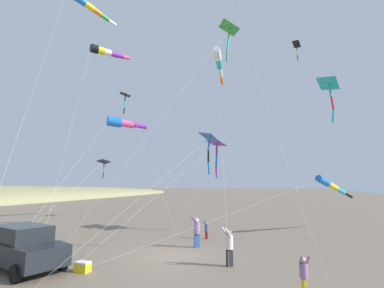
{
  "coord_description": "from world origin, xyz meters",
  "views": [
    {
      "loc": [
        5.96,
        -14.21,
        3.63
      ],
      "look_at": [
        -1.18,
        7.48,
        7.01
      ],
      "focal_mm": 26.05,
      "sensor_mm": 36.0,
      "label": 1
    }
  ],
  "objects_px": {
    "kite_windsock_yellow_midlevel": "(105,52)",
    "kite_windsock_small_distant": "(219,62)",
    "person_bystander_far": "(206,229)",
    "kite_delta_purple_drifting": "(210,137)",
    "kite_windsock_rainbow_low_near": "(121,123)",
    "parked_car": "(24,247)",
    "person_child_grey_jacket": "(197,230)",
    "kite_delta_green_low_center": "(297,45)",
    "cooler_box": "(83,267)",
    "kite_windsock_teal_far_right": "(331,185)",
    "kite_delta_long_streamer_left": "(217,143)",
    "kite_windsock_orange_high_right": "(86,4)",
    "person_adult_flyer": "(229,244)",
    "kite_delta_checkered_midright": "(230,28)",
    "kite_delta_striped_overhead": "(126,95)",
    "person_child_green_jacket": "(304,273)",
    "kite_delta_blue_topmost": "(104,162)",
    "kite_delta_red_high_left": "(330,84)"
  },
  "relations": [
    {
      "from": "kite_windsock_yellow_midlevel",
      "to": "kite_windsock_small_distant",
      "type": "relative_size",
      "value": 0.87
    },
    {
      "from": "person_bystander_far",
      "to": "kite_delta_purple_drifting",
      "type": "bearing_deg",
      "value": -70.99
    },
    {
      "from": "person_bystander_far",
      "to": "kite_windsock_rainbow_low_near",
      "type": "height_order",
      "value": "kite_windsock_rainbow_low_near"
    },
    {
      "from": "parked_car",
      "to": "person_child_grey_jacket",
      "type": "bearing_deg",
      "value": 47.59
    },
    {
      "from": "kite_delta_green_low_center",
      "to": "cooler_box",
      "type": "bearing_deg",
      "value": -117.54
    },
    {
      "from": "person_bystander_far",
      "to": "kite_windsock_teal_far_right",
      "type": "height_order",
      "value": "kite_windsock_teal_far_right"
    },
    {
      "from": "kite_delta_long_streamer_left",
      "to": "kite_windsock_orange_high_right",
      "type": "relative_size",
      "value": 0.57
    },
    {
      "from": "person_child_grey_jacket",
      "to": "kite_windsock_orange_high_right",
      "type": "xyz_separation_m",
      "value": [
        -12.39,
        3.98,
        19.96
      ]
    },
    {
      "from": "person_adult_flyer",
      "to": "kite_delta_checkered_midright",
      "type": "bearing_deg",
      "value": 98.48
    },
    {
      "from": "person_child_grey_jacket",
      "to": "kite_delta_striped_overhead",
      "type": "relative_size",
      "value": 0.15
    },
    {
      "from": "kite_windsock_yellow_midlevel",
      "to": "kite_delta_green_low_center",
      "type": "height_order",
      "value": "kite_delta_green_low_center"
    },
    {
      "from": "person_bystander_far",
      "to": "kite_delta_purple_drifting",
      "type": "distance_m",
      "value": 6.87
    },
    {
      "from": "kite_windsock_orange_high_right",
      "to": "cooler_box",
      "type": "bearing_deg",
      "value": -47.21
    },
    {
      "from": "kite_delta_purple_drifting",
      "to": "kite_windsock_teal_far_right",
      "type": "relative_size",
      "value": 0.5
    },
    {
      "from": "cooler_box",
      "to": "kite_delta_checkered_midright",
      "type": "xyz_separation_m",
      "value": [
        4.39,
        11.84,
        16.84
      ]
    },
    {
      "from": "person_child_green_jacket",
      "to": "kite_windsock_yellow_midlevel",
      "type": "xyz_separation_m",
      "value": [
        -16.06,
        10.62,
        15.39
      ]
    },
    {
      "from": "person_bystander_far",
      "to": "kite_delta_long_streamer_left",
      "type": "xyz_separation_m",
      "value": [
        0.03,
        3.42,
        6.44
      ]
    },
    {
      "from": "kite_windsock_small_distant",
      "to": "kite_windsock_teal_far_right",
      "type": "bearing_deg",
      "value": -18.94
    },
    {
      "from": "parked_car",
      "to": "kite_delta_checkered_midright",
      "type": "xyz_separation_m",
      "value": [
        7.11,
        12.4,
        16.1
      ]
    },
    {
      "from": "person_bystander_far",
      "to": "kite_delta_striped_overhead",
      "type": "height_order",
      "value": "kite_delta_striped_overhead"
    },
    {
      "from": "cooler_box",
      "to": "kite_delta_blue_topmost",
      "type": "distance_m",
      "value": 14.53
    },
    {
      "from": "person_child_grey_jacket",
      "to": "kite_delta_blue_topmost",
      "type": "relative_size",
      "value": 0.15
    },
    {
      "from": "kite_delta_checkered_midright",
      "to": "kite_windsock_teal_far_right",
      "type": "relative_size",
      "value": 1.06
    },
    {
      "from": "kite_windsock_orange_high_right",
      "to": "person_child_green_jacket",
      "type": "bearing_deg",
      "value": -28.77
    },
    {
      "from": "cooler_box",
      "to": "kite_delta_blue_topmost",
      "type": "bearing_deg",
      "value": 123.06
    },
    {
      "from": "person_adult_flyer",
      "to": "kite_delta_striped_overhead",
      "type": "distance_m",
      "value": 18.57
    },
    {
      "from": "kite_delta_long_streamer_left",
      "to": "kite_windsock_teal_far_right",
      "type": "bearing_deg",
      "value": 12.83
    },
    {
      "from": "cooler_box",
      "to": "parked_car",
      "type": "bearing_deg",
      "value": -168.48
    },
    {
      "from": "parked_car",
      "to": "person_bystander_far",
      "type": "bearing_deg",
      "value": 58.08
    },
    {
      "from": "kite_delta_striped_overhead",
      "to": "kite_windsock_rainbow_low_near",
      "type": "bearing_deg",
      "value": -66.51
    },
    {
      "from": "parked_car",
      "to": "kite_windsock_yellow_midlevel",
      "type": "distance_m",
      "value": 19.45
    },
    {
      "from": "person_child_green_jacket",
      "to": "kite_windsock_teal_far_right",
      "type": "height_order",
      "value": "kite_windsock_teal_far_right"
    },
    {
      "from": "kite_windsock_yellow_midlevel",
      "to": "kite_windsock_teal_far_right",
      "type": "distance_m",
      "value": 23.07
    },
    {
      "from": "kite_windsock_teal_far_right",
      "to": "kite_delta_striped_overhead",
      "type": "bearing_deg",
      "value": -173.28
    },
    {
      "from": "person_adult_flyer",
      "to": "kite_delta_green_low_center",
      "type": "xyz_separation_m",
      "value": [
        4.46,
        16.85,
        17.48
      ]
    },
    {
      "from": "kite_windsock_orange_high_right",
      "to": "kite_windsock_small_distant",
      "type": "bearing_deg",
      "value": 33.28
    },
    {
      "from": "person_bystander_far",
      "to": "kite_windsock_rainbow_low_near",
      "type": "bearing_deg",
      "value": 168.06
    },
    {
      "from": "kite_delta_purple_drifting",
      "to": "kite_delta_blue_topmost",
      "type": "xyz_separation_m",
      "value": [
        -11.61,
        6.14,
        -0.65
      ]
    },
    {
      "from": "person_child_grey_jacket",
      "to": "kite_windsock_teal_far_right",
      "type": "height_order",
      "value": "kite_windsock_teal_far_right"
    },
    {
      "from": "kite_delta_striped_overhead",
      "to": "kite_windsock_yellow_midlevel",
      "type": "bearing_deg",
      "value": -138.93
    },
    {
      "from": "kite_delta_striped_overhead",
      "to": "kite_delta_checkered_midright",
      "type": "relative_size",
      "value": 0.71
    },
    {
      "from": "kite_windsock_teal_far_right",
      "to": "kite_windsock_rainbow_low_near",
      "type": "bearing_deg",
      "value": -167.69
    },
    {
      "from": "kite_delta_red_high_left",
      "to": "kite_delta_checkered_midright",
      "type": "bearing_deg",
      "value": -175.07
    },
    {
      "from": "cooler_box",
      "to": "kite_delta_blue_topmost",
      "type": "height_order",
      "value": "kite_delta_blue_topmost"
    },
    {
      "from": "kite_delta_green_low_center",
      "to": "kite_delta_blue_topmost",
      "type": "bearing_deg",
      "value": -154.62
    },
    {
      "from": "parked_car",
      "to": "kite_windsock_teal_far_right",
      "type": "height_order",
      "value": "kite_windsock_teal_far_right"
    },
    {
      "from": "kite_windsock_yellow_midlevel",
      "to": "kite_windsock_small_distant",
      "type": "xyz_separation_m",
      "value": [
        9.49,
        6.68,
        0.51
      ]
    },
    {
      "from": "kite_windsock_yellow_midlevel",
      "to": "kite_delta_purple_drifting",
      "type": "distance_m",
      "value": 16.15
    },
    {
      "from": "kite_windsock_rainbow_low_near",
      "to": "kite_windsock_orange_high_right",
      "type": "height_order",
      "value": "kite_windsock_orange_high_right"
    },
    {
      "from": "person_child_green_jacket",
      "to": "person_child_grey_jacket",
      "type": "distance_m",
      "value": 8.07
    }
  ]
}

